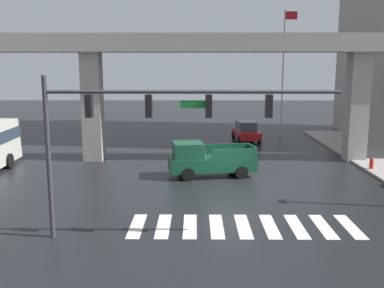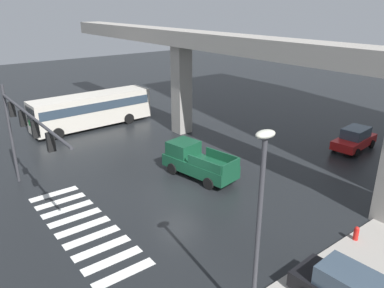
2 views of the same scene
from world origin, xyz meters
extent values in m
plane|color=black|center=(0.00, 0.00, 0.00)|extent=(120.00, 120.00, 0.00)
cube|color=silver|center=(-4.40, -5.89, 0.01)|extent=(0.55, 2.80, 0.01)
cube|color=silver|center=(-3.30, -5.89, 0.01)|extent=(0.55, 2.80, 0.01)
cube|color=silver|center=(-2.20, -5.89, 0.01)|extent=(0.55, 2.80, 0.01)
cube|color=silver|center=(-1.10, -5.89, 0.01)|extent=(0.55, 2.80, 0.01)
cube|color=silver|center=(0.00, -5.89, 0.01)|extent=(0.55, 2.80, 0.01)
cube|color=silver|center=(1.10, -5.89, 0.01)|extent=(0.55, 2.80, 0.01)
cube|color=silver|center=(2.20, -5.89, 0.01)|extent=(0.55, 2.80, 0.01)
cube|color=silver|center=(3.30, -5.89, 0.01)|extent=(0.55, 2.80, 0.01)
cube|color=silver|center=(4.40, -5.89, 0.01)|extent=(0.55, 2.80, 0.01)
cube|color=#9E9991|center=(0.00, 6.94, 8.02)|extent=(54.18, 2.31, 1.20)
cube|color=#9E9991|center=(-9.08, 6.94, 3.71)|extent=(1.30, 1.30, 7.42)
cube|color=#9E9991|center=(9.08, 6.94, 3.71)|extent=(1.30, 1.30, 7.42)
cube|color=#14472D|center=(-0.99, 2.47, 0.78)|extent=(5.35, 2.73, 0.80)
cube|color=#14472D|center=(-2.42, 2.22, 1.63)|extent=(1.97, 2.01, 0.90)
cube|color=#3F5160|center=(-2.89, 2.14, 1.63)|extent=(0.38, 1.67, 0.77)
cube|color=#14472D|center=(0.28, 1.80, 1.48)|extent=(2.63, 0.54, 0.60)
cube|color=#14472D|center=(-0.01, 3.52, 1.48)|extent=(2.63, 0.54, 0.60)
cube|color=#14472D|center=(1.47, 2.88, 1.48)|extent=(0.39, 1.74, 0.60)
cylinder|color=black|center=(-2.40, 1.31, 0.38)|extent=(0.80, 0.40, 0.76)
cylinder|color=black|center=(-2.70, 3.09, 0.38)|extent=(0.80, 0.40, 0.76)
cylinder|color=black|center=(0.71, 1.84, 0.38)|extent=(0.80, 0.40, 0.76)
cylinder|color=black|center=(0.41, 3.62, 0.38)|extent=(0.80, 0.40, 0.76)
cylinder|color=black|center=(-14.05, 4.38, 0.48)|extent=(0.38, 0.97, 0.96)
cube|color=red|center=(2.46, 14.97, 0.64)|extent=(2.19, 4.46, 0.64)
cube|color=#384756|center=(2.45, 15.07, 1.34)|extent=(1.72, 2.38, 0.76)
cylinder|color=black|center=(3.45, 13.73, 0.32)|extent=(0.30, 0.66, 0.64)
cylinder|color=black|center=(1.74, 13.55, 0.32)|extent=(0.30, 0.66, 0.64)
cylinder|color=black|center=(3.18, 16.38, 0.32)|extent=(0.30, 0.66, 0.64)
cylinder|color=black|center=(1.46, 16.21, 0.32)|extent=(0.30, 0.66, 0.64)
cylinder|color=#38383D|center=(-7.50, -7.08, 3.10)|extent=(0.18, 0.18, 6.20)
cylinder|color=#38383D|center=(-2.10, -7.08, 5.60)|extent=(10.80, 0.14, 0.14)
cube|color=black|center=(-5.90, -7.08, 5.08)|extent=(0.24, 0.32, 0.84)
sphere|color=orange|center=(-5.90, -7.08, 5.08)|extent=(0.17, 0.17, 0.17)
cube|color=black|center=(-3.70, -7.08, 5.08)|extent=(0.24, 0.32, 0.84)
sphere|color=orange|center=(-3.70, -7.08, 5.08)|extent=(0.17, 0.17, 0.17)
cube|color=black|center=(-1.50, -7.08, 5.08)|extent=(0.24, 0.32, 0.84)
sphere|color=orange|center=(-1.50, -7.08, 5.08)|extent=(0.17, 0.17, 0.17)
cube|color=black|center=(0.70, -7.08, 5.08)|extent=(0.24, 0.32, 0.84)
sphere|color=orange|center=(0.70, -7.08, 5.08)|extent=(0.17, 0.17, 0.17)
cube|color=#19722D|center=(-1.99, -7.08, 5.15)|extent=(1.10, 0.04, 0.28)
cylinder|color=red|center=(9.09, 3.85, 0.35)|extent=(0.24, 0.24, 0.70)
sphere|color=red|center=(9.09, 3.85, 0.74)|extent=(0.22, 0.22, 0.22)
cylinder|color=silver|center=(5.91, 17.12, 5.70)|extent=(0.12, 0.12, 11.41)
cube|color=red|center=(6.46, 17.12, 10.91)|extent=(1.10, 0.04, 0.70)
camera|label=1|loc=(-1.97, -23.07, 6.55)|focal=40.94mm
camera|label=2|loc=(16.16, -11.35, 10.62)|focal=34.83mm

